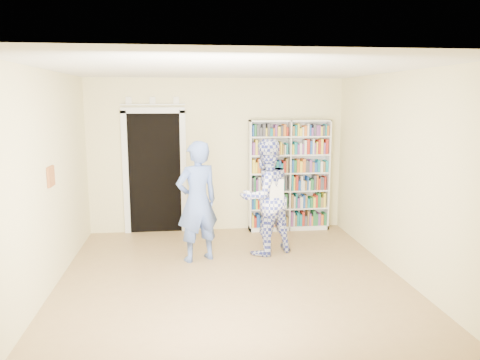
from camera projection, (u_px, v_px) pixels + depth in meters
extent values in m
plane|color=#977349|center=(232.00, 281.00, 6.08)|extent=(5.00, 5.00, 0.00)
plane|color=white|center=(232.00, 69.00, 5.62)|extent=(5.00, 5.00, 0.00)
plane|color=beige|center=(217.00, 156.00, 8.30)|extent=(4.50, 0.00, 4.50)
plane|color=beige|center=(45.00, 183.00, 5.58)|extent=(0.00, 5.00, 5.00)
plane|color=beige|center=(403.00, 176.00, 6.12)|extent=(0.00, 5.00, 5.00)
cube|color=white|center=(289.00, 176.00, 8.35)|extent=(1.44, 0.27, 1.98)
cube|color=white|center=(289.00, 176.00, 8.35)|extent=(0.02, 0.27, 1.98)
cube|color=black|center=(155.00, 174.00, 8.20)|extent=(0.90, 0.03, 2.10)
cube|color=silver|center=(126.00, 174.00, 8.12)|extent=(0.10, 0.06, 2.20)
cube|color=silver|center=(184.00, 173.00, 8.24)|extent=(0.10, 0.06, 2.20)
cube|color=silver|center=(153.00, 110.00, 8.00)|extent=(1.10, 0.06, 0.10)
cube|color=silver|center=(153.00, 104.00, 7.97)|extent=(1.10, 0.08, 0.02)
cube|color=brown|center=(51.00, 176.00, 5.77)|extent=(0.03, 0.25, 0.25)
imported|color=#536EBA|center=(197.00, 202.00, 6.75)|extent=(0.76, 0.64, 1.76)
imported|color=#343D9F|center=(265.00, 197.00, 7.06)|extent=(1.06, 0.97, 1.76)
cube|color=white|center=(277.00, 190.00, 6.81)|extent=(0.22, 0.04, 0.31)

